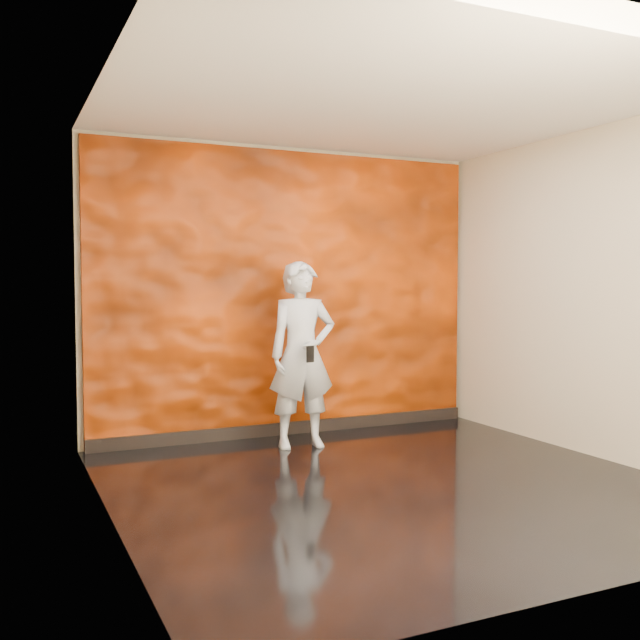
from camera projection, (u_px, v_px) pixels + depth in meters
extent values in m
cube|color=black|center=(392.00, 485.00, 5.25)|extent=(4.00, 4.00, 0.01)
cube|color=beige|center=(289.00, 291.00, 6.99)|extent=(4.00, 0.02, 2.80)
cube|color=beige|center=(608.00, 300.00, 3.36)|extent=(4.00, 0.02, 2.80)
cube|color=beige|center=(109.00, 296.00, 4.34)|extent=(0.02, 4.00, 2.80)
cube|color=beige|center=(598.00, 293.00, 6.01)|extent=(0.02, 4.00, 2.80)
cube|color=white|center=(394.00, 99.00, 5.10)|extent=(4.00, 4.00, 0.01)
cube|color=#E74503|center=(291.00, 293.00, 6.96)|extent=(3.90, 0.06, 2.75)
cube|color=black|center=(292.00, 428.00, 6.99)|extent=(3.90, 0.04, 0.12)
imported|color=#9BA0AB|center=(302.00, 355.00, 6.41)|extent=(0.65, 0.46, 1.67)
cube|color=black|center=(310.00, 354.00, 6.14)|extent=(0.08, 0.04, 0.14)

